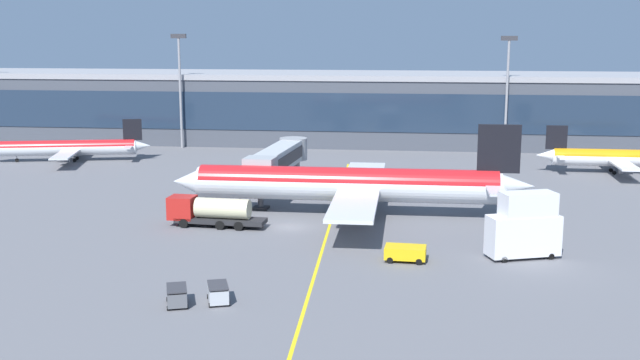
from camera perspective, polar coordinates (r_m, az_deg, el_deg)
ground_plane at (r=84.32m, az=-2.32°, el=-3.52°), size 700.00×700.00×0.00m
apron_lead_in_line at (r=85.66m, az=0.76°, el=-3.27°), size 3.16×79.96×0.01m
terminal_building at (r=150.73m, az=-0.55°, el=5.45°), size 199.24×21.99×13.42m
main_airliner at (r=88.95m, az=2.20°, el=-0.31°), size 42.07×33.32×10.89m
jet_bridge at (r=100.81m, az=-3.03°, el=1.59°), size 5.19×20.75×6.41m
fuel_tanker at (r=85.02m, az=-8.15°, el=-2.29°), size 10.95×3.25×3.25m
catering_lift at (r=74.74m, az=14.95°, el=-3.34°), size 7.24×4.60×6.30m
pushback_tug at (r=72.20m, az=6.29°, el=-5.35°), size 3.93×2.52×1.40m
baggage_cart_0 at (r=61.50m, az=-10.59°, el=-8.44°), size 2.32×3.00×1.48m
baggage_cart_1 at (r=61.62m, az=-7.58°, el=-8.31°), size 2.32×3.00×1.48m
commuter_jet_far at (r=133.85m, az=-18.22°, el=2.29°), size 26.72×21.42×6.90m
commuter_jet_near at (r=124.44m, az=21.46°, el=1.54°), size 25.03×19.69×7.18m
apron_light_mast_0 at (r=143.55m, az=-10.36°, el=7.25°), size 2.80×0.50×20.82m
apron_light_mast_1 at (r=138.00m, az=13.74°, el=6.91°), size 2.80×0.50×20.48m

